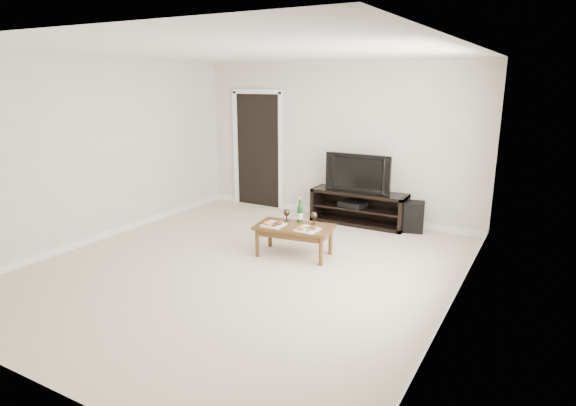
# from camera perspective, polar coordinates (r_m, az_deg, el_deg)

# --- Properties ---
(floor) EXTENTS (5.50, 5.50, 0.00)m
(floor) POSITION_cam_1_polar(r_m,az_deg,el_deg) (6.12, -5.12, -7.69)
(floor) COLOR beige
(floor) RESTS_ON ground
(back_wall) EXTENTS (5.00, 0.04, 2.60)m
(back_wall) POSITION_cam_1_polar(r_m,az_deg,el_deg) (8.16, 5.82, 7.34)
(back_wall) COLOR beige
(back_wall) RESTS_ON ground
(ceiling) EXTENTS (5.00, 5.50, 0.04)m
(ceiling) POSITION_cam_1_polar(r_m,az_deg,el_deg) (5.68, -5.74, 17.58)
(ceiling) COLOR white
(ceiling) RESTS_ON back_wall
(doorway) EXTENTS (0.90, 0.02, 2.05)m
(doorway) POSITION_cam_1_polar(r_m,az_deg,el_deg) (8.90, -3.54, 6.19)
(doorway) COLOR black
(doorway) RESTS_ON ground
(media_console) EXTENTS (1.56, 0.45, 0.55)m
(media_console) POSITION_cam_1_polar(r_m,az_deg,el_deg) (7.91, 8.37, -0.55)
(media_console) COLOR black
(media_console) RESTS_ON ground
(television) EXTENTS (1.08, 0.14, 0.62)m
(television) POSITION_cam_1_polar(r_m,az_deg,el_deg) (7.78, 8.53, 3.62)
(television) COLOR black
(television) RESTS_ON media_console
(av_receiver) EXTENTS (0.44, 0.36, 0.08)m
(av_receiver) POSITION_cam_1_polar(r_m,az_deg,el_deg) (7.92, 7.69, -0.13)
(av_receiver) COLOR black
(av_receiver) RESTS_ON media_console
(subwoofer) EXTENTS (0.37, 0.37, 0.47)m
(subwoofer) POSITION_cam_1_polar(r_m,az_deg,el_deg) (7.72, 14.66, -1.57)
(subwoofer) COLOR black
(subwoofer) RESTS_ON ground
(coffee_table) EXTENTS (1.08, 0.69, 0.42)m
(coffee_table) POSITION_cam_1_polar(r_m,az_deg,el_deg) (6.45, 0.73, -4.47)
(coffee_table) COLOR #553817
(coffee_table) RESTS_ON ground
(plate_left) EXTENTS (0.27, 0.27, 0.07)m
(plate_left) POSITION_cam_1_polar(r_m,az_deg,el_deg) (6.38, -1.74, -2.40)
(plate_left) COLOR white
(plate_left) RESTS_ON coffee_table
(plate_right) EXTENTS (0.27, 0.27, 0.07)m
(plate_right) POSITION_cam_1_polar(r_m,az_deg,el_deg) (6.18, 2.31, -2.95)
(plate_right) COLOR white
(plate_right) RESTS_ON coffee_table
(wine_bottle) EXTENTS (0.07, 0.07, 0.35)m
(wine_bottle) POSITION_cam_1_polar(r_m,az_deg,el_deg) (6.50, 1.44, -0.78)
(wine_bottle) COLOR #103D16
(wine_bottle) RESTS_ON coffee_table
(goblet_left) EXTENTS (0.09, 0.09, 0.17)m
(goblet_left) POSITION_cam_1_polar(r_m,az_deg,el_deg) (6.57, -0.17, -1.43)
(goblet_left) COLOR #352A1D
(goblet_left) RESTS_ON coffee_table
(goblet_right) EXTENTS (0.09, 0.09, 0.17)m
(goblet_right) POSITION_cam_1_polar(r_m,az_deg,el_deg) (6.44, 3.09, -1.77)
(goblet_right) COLOR #352A1D
(goblet_right) RESTS_ON coffee_table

